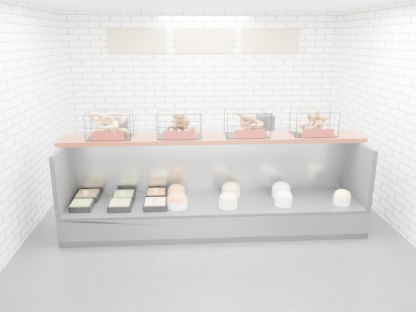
{
  "coord_description": "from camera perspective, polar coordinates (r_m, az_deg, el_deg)",
  "views": [
    {
      "loc": [
        -0.4,
        -4.83,
        2.54
      ],
      "look_at": [
        -0.08,
        0.45,
        1.0
      ],
      "focal_mm": 35.0,
      "sensor_mm": 36.0,
      "label": 1
    }
  ],
  "objects": [
    {
      "name": "room_shell",
      "position": [
        5.47,
        0.71,
        11.16
      ],
      "size": [
        5.02,
        5.51,
        3.01
      ],
      "color": "white",
      "rests_on": "ground"
    },
    {
      "name": "prep_counter",
      "position": [
        7.56,
        -0.44,
        0.31
      ],
      "size": [
        4.0,
        0.6,
        1.2
      ],
      "color": "#93969B",
      "rests_on": "ground"
    },
    {
      "name": "bagel_shelf",
      "position": [
        5.49,
        0.78,
        4.07
      ],
      "size": [
        4.1,
        0.5,
        0.4
      ],
      "color": "#44180E",
      "rests_on": "display_case"
    },
    {
      "name": "ground",
      "position": [
        5.47,
        1.11,
        -11.43
      ],
      "size": [
        5.5,
        5.5,
        0.0
      ],
      "primitive_type": "plane",
      "color": "black",
      "rests_on": "ground"
    },
    {
      "name": "display_case",
      "position": [
        5.64,
        0.7,
        -6.87
      ],
      "size": [
        4.0,
        0.9,
        1.2
      ],
      "color": "black",
      "rests_on": "ground"
    }
  ]
}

